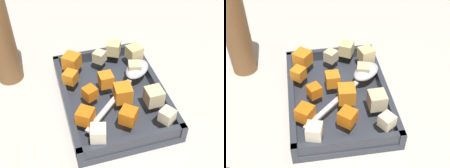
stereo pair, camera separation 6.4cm
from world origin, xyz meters
TOP-DOWN VIEW (x-y plane):
  - ground_plane at (0.00, 0.00)m, footprint 4.00×4.00m
  - baking_dish at (-0.00, -0.01)m, footprint 0.28×0.21m
  - carrot_chunk_corner_se at (-0.01, -0.02)m, footprint 0.03×0.03m
  - carrot_chunk_corner_nw at (0.01, -0.06)m, footprint 0.03×0.03m
  - carrot_chunk_far_left at (-0.09, -0.08)m, footprint 0.05×0.05m
  - carrot_chunk_mid_left at (0.07, -0.08)m, footprint 0.04×0.04m
  - carrot_chunk_rim_edge at (0.04, 0.00)m, footprint 0.04×0.04m
  - carrot_chunk_near_spoon at (-0.05, -0.09)m, footprint 0.04×0.04m
  - carrot_chunk_heap_top at (0.09, -0.01)m, footprint 0.04×0.04m
  - potato_chunk_corner_sw at (-0.03, 0.05)m, footprint 0.03×0.03m
  - potato_chunk_near_left at (-0.12, 0.03)m, footprint 0.04×0.04m
  - potato_chunk_front_center at (-0.10, -0.01)m, footprint 0.04×0.04m
  - potato_chunk_under_handle at (0.11, 0.06)m, footprint 0.03×0.03m
  - potato_chunk_corner_ne at (-0.09, 0.07)m, footprint 0.04×0.04m
  - potato_chunk_back_center at (0.06, 0.06)m, footprint 0.03×0.03m
  - parsnip_chunk_center at (0.12, -0.07)m, footprint 0.03×0.03m
  - serving_spoon at (-0.02, 0.04)m, footprint 0.18×0.19m
  - pepper_mill at (-0.15, -0.22)m, footprint 0.06×0.06m

SIDE VIEW (x-z plane):
  - ground_plane at x=0.00m, z-range 0.00..0.00m
  - baking_dish at x=0.00m, z-range -0.01..0.03m
  - serving_spoon at x=-0.02m, z-range 0.04..0.06m
  - carrot_chunk_corner_nw at x=0.01m, z-range 0.04..0.07m
  - potato_chunk_front_center at x=-0.10m, z-range 0.04..0.07m
  - potato_chunk_under_handle at x=0.11m, z-range 0.04..0.07m
  - carrot_chunk_near_spoon at x=-0.05m, z-range 0.04..0.07m
  - potato_chunk_corner_sw at x=-0.03m, z-range 0.04..0.07m
  - parsnip_chunk_center at x=0.12m, z-range 0.04..0.07m
  - carrot_chunk_corner_se at x=-0.01m, z-range 0.04..0.07m
  - carrot_chunk_heap_top at x=0.09m, z-range 0.04..0.07m
  - carrot_chunk_mid_left at x=0.07m, z-range 0.04..0.07m
  - potato_chunk_near_left at x=-0.12m, z-range 0.04..0.07m
  - potato_chunk_corner_ne at x=-0.09m, z-range 0.04..0.07m
  - potato_chunk_back_center at x=0.06m, z-range 0.04..0.07m
  - carrot_chunk_far_left at x=-0.09m, z-range 0.04..0.07m
  - carrot_chunk_rim_edge at x=0.04m, z-range 0.04..0.07m
  - pepper_mill at x=-0.15m, z-range -0.01..0.22m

